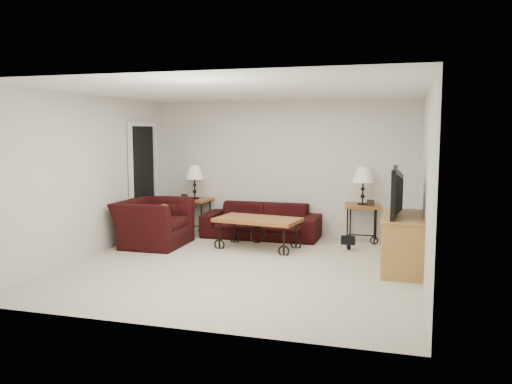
# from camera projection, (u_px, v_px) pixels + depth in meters

# --- Properties ---
(ground) EXTENTS (5.00, 5.00, 0.00)m
(ground) POSITION_uv_depth(u_px,v_px,m) (243.00, 266.00, 7.58)
(ground) COLOR beige
(ground) RESTS_ON ground
(wall_back) EXTENTS (5.00, 0.02, 2.50)m
(wall_back) POSITION_uv_depth(u_px,v_px,m) (283.00, 168.00, 9.82)
(wall_back) COLOR silver
(wall_back) RESTS_ON ground
(wall_front) EXTENTS (5.00, 0.02, 2.50)m
(wall_front) POSITION_uv_depth(u_px,v_px,m) (164.00, 203.00, 5.05)
(wall_front) COLOR silver
(wall_front) RESTS_ON ground
(wall_left) EXTENTS (0.02, 5.00, 2.50)m
(wall_left) POSITION_uv_depth(u_px,v_px,m) (90.00, 176.00, 8.12)
(wall_left) COLOR silver
(wall_left) RESTS_ON ground
(wall_right) EXTENTS (0.02, 5.00, 2.50)m
(wall_right) POSITION_uv_depth(u_px,v_px,m) (426.00, 185.00, 6.74)
(wall_right) COLOR silver
(wall_right) RESTS_ON ground
(ceiling) EXTENTS (5.00, 5.00, 0.00)m
(ceiling) POSITION_uv_depth(u_px,v_px,m) (242.00, 91.00, 7.29)
(ceiling) COLOR white
(ceiling) RESTS_ON wall_back
(doorway) EXTENTS (0.08, 0.94, 2.04)m
(doorway) POSITION_uv_depth(u_px,v_px,m) (143.00, 181.00, 9.71)
(doorway) COLOR black
(doorway) RESTS_ON ground
(sofa) EXTENTS (2.13, 0.83, 0.62)m
(sofa) POSITION_uv_depth(u_px,v_px,m) (261.00, 221.00, 9.55)
(sofa) COLOR black
(sofa) RESTS_ON ground
(side_table_left) EXTENTS (0.60, 0.60, 0.65)m
(side_table_left) POSITION_uv_depth(u_px,v_px,m) (195.00, 215.00, 10.10)
(side_table_left) COLOR brown
(side_table_left) RESTS_ON ground
(side_table_right) EXTENTS (0.67, 0.67, 0.66)m
(side_table_right) POSITION_uv_depth(u_px,v_px,m) (362.00, 223.00, 9.22)
(side_table_right) COLOR brown
(side_table_right) RESTS_ON ground
(lamp_left) EXTENTS (0.37, 0.37, 0.65)m
(lamp_left) POSITION_uv_depth(u_px,v_px,m) (195.00, 182.00, 10.02)
(lamp_left) COLOR black
(lamp_left) RESTS_ON side_table_left
(lamp_right) EXTENTS (0.41, 0.41, 0.66)m
(lamp_right) POSITION_uv_depth(u_px,v_px,m) (363.00, 186.00, 9.14)
(lamp_right) COLOR black
(lamp_right) RESTS_ON side_table_right
(photo_frame_left) EXTENTS (0.13, 0.04, 0.11)m
(photo_frame_left) POSITION_uv_depth(u_px,v_px,m) (184.00, 197.00, 9.95)
(photo_frame_left) COLOR black
(photo_frame_left) RESTS_ON side_table_left
(photo_frame_right) EXTENTS (0.13, 0.03, 0.11)m
(photo_frame_right) POSITION_uv_depth(u_px,v_px,m) (371.00, 203.00, 8.99)
(photo_frame_right) COLOR black
(photo_frame_right) RESTS_ON side_table_right
(coffee_table) EXTENTS (1.46, 0.93, 0.51)m
(coffee_table) POSITION_uv_depth(u_px,v_px,m) (258.00, 233.00, 8.66)
(coffee_table) COLOR brown
(coffee_table) RESTS_ON ground
(armchair) EXTENTS (1.07, 1.22, 0.78)m
(armchair) POSITION_uv_depth(u_px,v_px,m) (154.00, 223.00, 8.89)
(armchair) COLOR black
(armchair) RESTS_ON ground
(throw_pillow) EXTENTS (0.10, 0.35, 0.35)m
(throw_pillow) POSITION_uv_depth(u_px,v_px,m) (160.00, 216.00, 8.79)
(throw_pillow) COLOR #B76917
(throw_pillow) RESTS_ON armchair
(tv_stand) EXTENTS (0.54, 1.29, 0.78)m
(tv_stand) POSITION_uv_depth(u_px,v_px,m) (403.00, 243.00, 7.32)
(tv_stand) COLOR #AE7540
(tv_stand) RESTS_ON ground
(television) EXTENTS (0.15, 1.16, 0.67)m
(television) POSITION_uv_depth(u_px,v_px,m) (403.00, 192.00, 7.24)
(television) COLOR black
(television) RESTS_ON tv_stand
(backpack) EXTENTS (0.42, 0.37, 0.45)m
(backpack) POSITION_uv_depth(u_px,v_px,m) (349.00, 236.00, 8.56)
(backpack) COLOR black
(backpack) RESTS_ON ground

